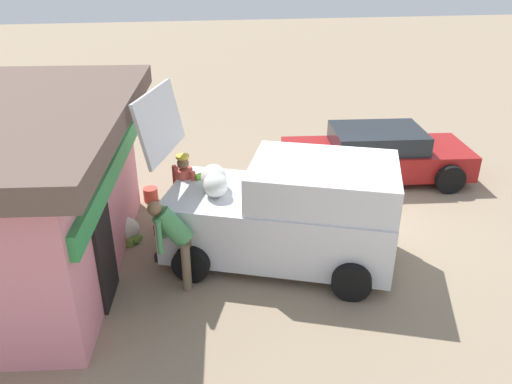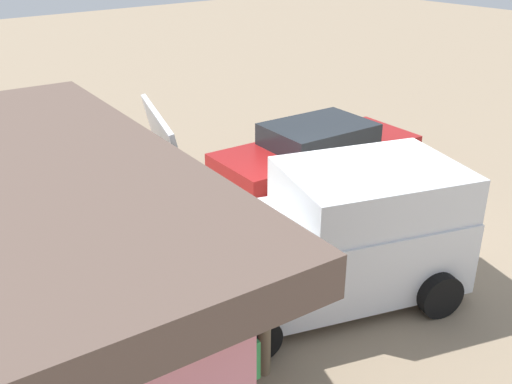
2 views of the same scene
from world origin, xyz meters
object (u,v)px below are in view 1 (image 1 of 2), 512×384
vendor_standing (185,190)px  paint_bucket (151,194)px  parked_sedan (376,155)px  delivery_van (287,211)px  unloaded_banana_pile (122,230)px  customer_bending (175,236)px

vendor_standing → paint_bucket: size_ratio=5.22×
parked_sedan → delivery_van: bearing=138.2°
parked_sedan → unloaded_banana_pile: parked_sedan is taller
parked_sedan → customer_bending: 6.03m
delivery_van → unloaded_banana_pile: 3.28m
customer_bending → paint_bucket: bearing=10.6°
parked_sedan → paint_bucket: 5.41m
customer_bending → paint_bucket: size_ratio=4.86×
vendor_standing → paint_bucket: 1.93m
vendor_standing → customer_bending: 1.62m
customer_bending → paint_bucket: (3.17, 0.60, -0.79)m
customer_bending → unloaded_banana_pile: (1.58, 1.06, -0.73)m
parked_sedan → paint_bucket: size_ratio=14.02×
vendor_standing → paint_bucket: (1.56, 0.79, -0.81)m
delivery_van → parked_sedan: delivery_van is taller
parked_sedan → customer_bending: size_ratio=2.88×
unloaded_banana_pile → paint_bucket: bearing=-16.1°
customer_bending → parked_sedan: bearing=-52.4°
vendor_standing → unloaded_banana_pile: size_ratio=2.17×
delivery_van → unloaded_banana_pile: size_ratio=5.88×
unloaded_banana_pile → delivery_van: bearing=-108.8°
delivery_van → customer_bending: bearing=105.4°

